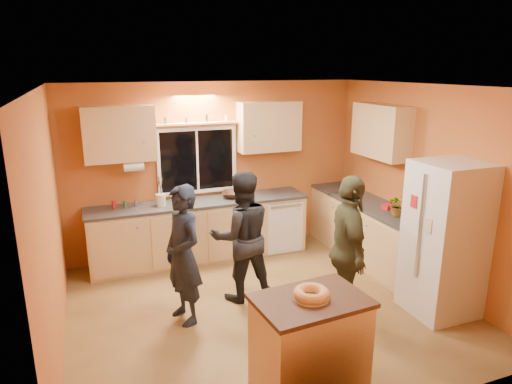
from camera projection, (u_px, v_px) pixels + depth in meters
name	position (u px, v px, depth m)	size (l,w,h in m)	color
ground	(265.00, 307.00, 5.51)	(4.50, 4.50, 0.00)	brown
room_shell	(262.00, 169.00, 5.49)	(4.54, 4.04, 2.61)	#AF532D
back_counter	(224.00, 227.00, 6.92)	(4.23, 0.62, 0.90)	tan
right_counter	(378.00, 237.00, 6.51)	(0.62, 1.84, 0.90)	tan
refrigerator	(445.00, 239.00, 5.20)	(0.72, 0.70, 1.80)	silver
island	(310.00, 345.00, 3.97)	(0.99, 0.72, 0.92)	tan
bundt_pastry	(311.00, 294.00, 3.83)	(0.31, 0.31, 0.09)	tan
person_left	(183.00, 255.00, 5.03)	(0.58, 0.38, 1.59)	black
person_center	(242.00, 236.00, 5.54)	(0.79, 0.61, 1.62)	black
person_right	(348.00, 251.00, 5.00)	(1.00, 0.42, 1.70)	#3B3D27
mixing_bowl	(234.00, 194.00, 6.87)	(0.36, 0.36, 0.09)	black
utensil_crock	(161.00, 200.00, 6.44)	(0.14, 0.14, 0.17)	beige
potted_plant	(398.00, 205.00, 5.97)	(0.27, 0.24, 0.30)	gray
red_box	(388.00, 207.00, 6.30)	(0.16, 0.12, 0.07)	#B31B21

